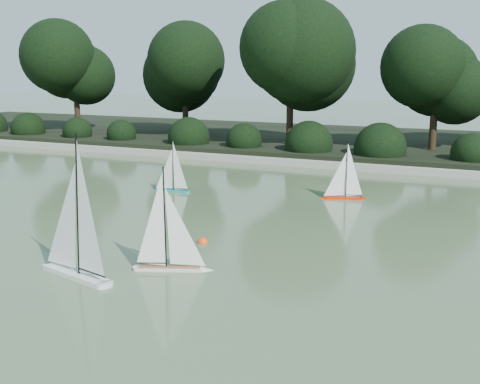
% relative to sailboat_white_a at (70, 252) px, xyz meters
% --- Properties ---
extents(ground, '(80.00, 80.00, 0.00)m').
position_rel_sailboat_white_a_xyz_m(ground, '(2.03, 0.14, -0.30)').
color(ground, '#3E5331').
rests_on(ground, ground).
extents(pond_coping, '(40.00, 0.35, 0.18)m').
position_rel_sailboat_white_a_xyz_m(pond_coping, '(2.03, 9.14, -0.21)').
color(pond_coping, gray).
rests_on(pond_coping, ground).
extents(far_bank, '(40.00, 8.00, 0.30)m').
position_rel_sailboat_white_a_xyz_m(far_bank, '(2.03, 13.14, -0.15)').
color(far_bank, black).
rests_on(far_bank, ground).
extents(tree_line, '(26.31, 3.93, 4.39)m').
position_rel_sailboat_white_a_xyz_m(tree_line, '(3.26, 11.57, 2.34)').
color(tree_line, black).
rests_on(tree_line, ground).
extents(shrub_hedge, '(29.10, 1.10, 1.10)m').
position_rel_sailboat_white_a_xyz_m(shrub_hedge, '(2.03, 10.04, 0.15)').
color(shrub_hedge, black).
rests_on(shrub_hedge, ground).
extents(sailboat_white_a, '(1.40, 0.57, 1.92)m').
position_rel_sailboat_white_a_xyz_m(sailboat_white_a, '(0.00, 0.00, 0.00)').
color(sailboat_white_a, silver).
rests_on(sailboat_white_a, ground).
extents(sailboat_white_b, '(1.04, 0.54, 1.46)m').
position_rel_sailboat_white_a_xyz_m(sailboat_white_b, '(1.12, 0.70, -0.08)').
color(sailboat_white_b, silver).
rests_on(sailboat_white_b, ground).
extents(sailboat_orange, '(0.88, 0.43, 1.23)m').
position_rel_sailboat_white_a_xyz_m(sailboat_orange, '(1.98, 5.72, -0.11)').
color(sailboat_orange, '#F31F00').
rests_on(sailboat_orange, ground).
extents(sailboat_teal, '(0.87, 0.22, 1.19)m').
position_rel_sailboat_white_a_xyz_m(sailboat_teal, '(-1.48, 4.94, -0.12)').
color(sailboat_teal, teal).
rests_on(sailboat_teal, ground).
extents(race_buoy, '(0.16, 0.16, 0.16)m').
position_rel_sailboat_white_a_xyz_m(race_buoy, '(0.87, 1.93, -0.30)').
color(race_buoy, '#FC440D').
rests_on(race_buoy, ground).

